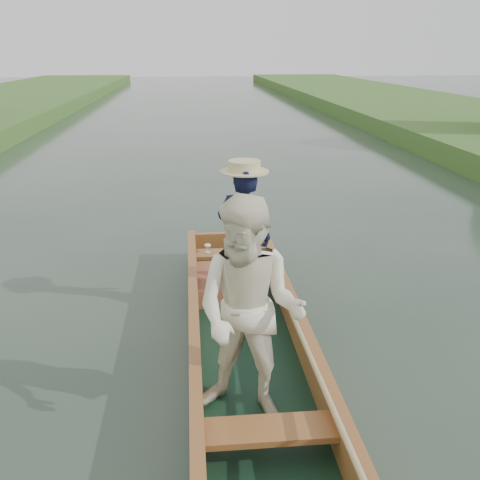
{
  "coord_description": "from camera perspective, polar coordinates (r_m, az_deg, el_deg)",
  "views": [
    {
      "loc": [
        -0.5,
        -4.67,
        2.83
      ],
      "look_at": [
        0.0,
        0.6,
        0.95
      ],
      "focal_mm": 40.0,
      "sensor_mm": 36.0,
      "label": 1
    }
  ],
  "objects": [
    {
      "name": "ground",
      "position": [
        5.49,
        0.6,
        -11.51
      ],
      "size": [
        120.0,
        120.0,
        0.0
      ],
      "primitive_type": "plane",
      "color": "#283D30",
      "rests_on": "ground"
    },
    {
      "name": "trees_far",
      "position": [
        14.82,
        -15.58,
        17.49
      ],
      "size": [
        22.55,
        9.31,
        4.24
      ],
      "color": "#47331E",
      "rests_on": "ground"
    },
    {
      "name": "punt",
      "position": [
        4.96,
        0.54,
        -6.68
      ],
      "size": [
        1.19,
        5.0,
        1.88
      ],
      "color": "black",
      "rests_on": "ground"
    }
  ]
}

